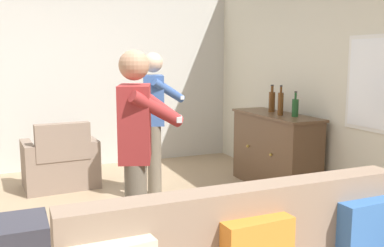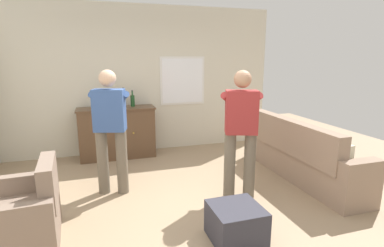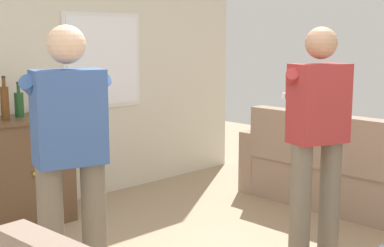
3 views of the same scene
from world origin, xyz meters
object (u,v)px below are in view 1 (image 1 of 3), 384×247
armchair (61,165)px  person_standing_right (137,152)px  sideboard_cabinet (275,151)px  ottoman (15,244)px  bottle_spirits_clear (281,103)px  bottle_liquor_amber (295,107)px  person_standing_left (155,119)px  bottle_wine_green (272,101)px

armchair → person_standing_right: bearing=7.3°
sideboard_cabinet → ottoman: (0.96, -3.03, -0.29)m
bottle_spirits_clear → sideboard_cabinet: bearing=166.9°
armchair → bottle_liquor_amber: 2.97m
armchair → person_standing_left: size_ratio=0.55×
armchair → sideboard_cabinet: 2.69m
bottle_wine_green → person_standing_right: person_standing_right is taller
ottoman → bottle_liquor_amber: bearing=101.9°
bottle_spirits_clear → person_standing_left: (-0.31, -1.48, -0.15)m
armchair → person_standing_right: (2.47, 0.32, 0.65)m
bottle_spirits_clear → person_standing_right: size_ratio=0.21×
armchair → ottoman: bearing=-15.6°
armchair → bottle_wine_green: (0.86, 2.53, 0.79)m
ottoman → person_standing_left: bearing=126.4°
bottle_liquor_amber → person_standing_right: 2.48m
bottle_wine_green → person_standing_right: bearing=-54.1°
sideboard_cabinet → bottle_spirits_clear: (0.14, -0.03, 0.61)m
armchair → sideboard_cabinet: sideboard_cabinet is taller
armchair → bottle_wine_green: 2.79m
bottle_liquor_amber → person_standing_left: (-0.47, -1.57, -0.11)m
sideboard_cabinet → bottle_wine_green: bottle_wine_green is taller
ottoman → person_standing_left: person_standing_left is taller
ottoman → armchair: bearing=164.4°
armchair → ottoman: 2.08m
bottle_liquor_amber → armchair: bearing=-118.1°
bottle_liquor_amber → bottle_spirits_clear: 0.19m
sideboard_cabinet → ottoman: sideboard_cabinet is taller
armchair → ottoman: (2.00, -0.56, -0.11)m
person_standing_right → person_standing_left: bearing=157.9°
bottle_spirits_clear → person_standing_left: 1.52m
ottoman → person_standing_right: size_ratio=0.30×
person_standing_left → person_standing_right: bearing=-22.1°
ottoman → sideboard_cabinet: bearing=107.6°
bottle_liquor_amber → person_standing_right: size_ratio=0.18×
armchair → bottle_spirits_clear: 2.83m
person_standing_left → person_standing_right: same height
armchair → sideboard_cabinet: size_ratio=0.67×
sideboard_cabinet → person_standing_left: (-0.16, -1.51, 0.47)m
bottle_wine_green → person_standing_right: 2.74m
bottle_spirits_clear → ottoman: 3.24m
bottle_spirits_clear → ottoman: size_ratio=0.71×
bottle_spirits_clear → person_standing_right: 2.48m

